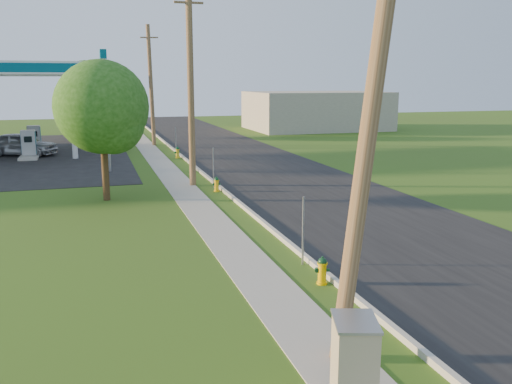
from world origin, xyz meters
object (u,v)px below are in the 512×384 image
(utility_pole_mid, at_px, (191,85))
(utility_pole_far, at_px, (151,85))
(utility_pole_near, at_px, (372,103))
(hydrant_mid, at_px, (217,184))
(utility_cabinet, at_px, (354,364))
(tree_verge, at_px, (104,111))
(car_silver, at_px, (21,144))
(fuel_pump_se, at_px, (35,141))
(fuel_pump_ne, at_px, (29,147))
(hydrant_near, at_px, (322,271))
(hydrant_far, at_px, (177,152))
(tree_lot, at_px, (88,88))
(price_pylon, at_px, (104,76))

(utility_pole_mid, bearing_deg, utility_pole_far, 90.00)
(utility_pole_near, relative_size, hydrant_mid, 13.13)
(utility_cabinet, bearing_deg, utility_pole_far, 88.55)
(utility_pole_near, relative_size, tree_verge, 1.56)
(utility_pole_near, distance_m, utility_pole_far, 36.00)
(tree_verge, distance_m, car_silver, 17.76)
(fuel_pump_se, bearing_deg, utility_pole_near, -75.73)
(fuel_pump_ne, distance_m, fuel_pump_se, 4.00)
(utility_pole_far, relative_size, car_silver, 1.96)
(hydrant_near, xyz_separation_m, utility_cabinet, (-1.72, -5.16, 0.40))
(utility_pole_near, height_order, hydrant_far, utility_pole_near)
(fuel_pump_ne, xyz_separation_m, hydrant_mid, (9.70, -14.87, -0.37))
(utility_pole_near, xyz_separation_m, tree_verge, (-4.17, 15.66, -0.88))
(fuel_pump_ne, xyz_separation_m, car_silver, (-0.62, 1.31, 0.10))
(utility_pole_near, xyz_separation_m, car_silver, (-9.52, 32.31, -3.98))
(utility_pole_mid, bearing_deg, utility_cabinet, -92.79)
(hydrant_far, height_order, utility_cabinet, utility_cabinet)
(utility_pole_near, relative_size, tree_lot, 1.36)
(fuel_pump_se, bearing_deg, price_pylon, -66.50)
(fuel_pump_se, bearing_deg, tree_verge, -76.27)
(tree_lot, height_order, hydrant_mid, tree_lot)
(tree_verge, xyz_separation_m, utility_cabinet, (3.22, -17.17, -3.16))
(utility_cabinet, bearing_deg, tree_verge, 100.64)
(fuel_pump_se, bearing_deg, hydrant_mid, -62.80)
(tree_lot, bearing_deg, hydrant_mid, -78.34)
(utility_pole_mid, distance_m, utility_cabinet, 19.98)
(utility_pole_far, distance_m, hydrant_far, 9.18)
(tree_verge, distance_m, hydrant_far, 13.74)
(tree_verge, height_order, utility_cabinet, tree_verge)
(hydrant_near, relative_size, utility_cabinet, 0.49)
(utility_cabinet, bearing_deg, fuel_pump_ne, 103.74)
(price_pylon, bearing_deg, hydrant_far, 43.93)
(utility_pole_mid, distance_m, car_silver, 17.68)
(fuel_pump_ne, bearing_deg, utility_pole_near, -73.98)
(tree_lot, height_order, hydrant_near, tree_lot)
(tree_lot, distance_m, hydrant_near, 40.50)
(hydrant_mid, distance_m, car_silver, 19.20)
(utility_pole_mid, relative_size, car_silver, 2.02)
(hydrant_mid, distance_m, hydrant_far, 11.86)
(hydrant_far, relative_size, utility_cabinet, 0.52)
(car_silver, bearing_deg, tree_lot, 1.31)
(utility_pole_near, height_order, tree_verge, utility_pole_near)
(utility_pole_near, bearing_deg, fuel_pump_ne, 106.02)
(utility_pole_mid, distance_m, utility_pole_far, 18.00)
(utility_pole_far, bearing_deg, tree_lot, 122.79)
(utility_pole_near, xyz_separation_m, tree_lot, (-4.86, 43.55, -0.31))
(hydrant_near, distance_m, car_silver, 30.46)
(utility_pole_near, relative_size, car_silver, 1.95)
(hydrant_far, bearing_deg, utility_pole_far, 95.41)
(utility_pole_far, height_order, fuel_pump_ne, utility_pole_far)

